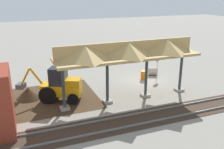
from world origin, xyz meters
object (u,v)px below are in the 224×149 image
Objects in this scene: backhoe at (59,86)px; concrete_pipe at (153,71)px; traffic_barrel at (143,75)px; stop_sign at (158,61)px.

backhoe reaches higher than concrete_pipe.
concrete_pipe is 1.36× the size of traffic_barrel.
backhoe is 10.93m from concrete_pipe.
traffic_barrel is (-8.89, -2.12, -0.81)m from backhoe.
traffic_barrel is (1.60, 0.84, 0.02)m from concrete_pipe.
stop_sign reaches higher than concrete_pipe.
traffic_barrel reaches higher than concrete_pipe.
stop_sign is at bearing 91.43° from concrete_pipe.
concrete_pipe is at bearing -88.57° from stop_sign.
traffic_barrel is at bearing 27.83° from concrete_pipe.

